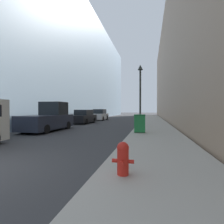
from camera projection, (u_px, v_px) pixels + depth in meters
sidewalk_right at (153, 123)px, 20.65m from camera, size 3.26×60.00×0.15m
building_left_glass at (61, 66)px, 31.84m from camera, size 12.00×60.00×19.46m
building_right_stone at (205, 64)px, 26.68m from camera, size 12.00×60.00×17.37m
fire_hydrant at (123, 157)px, 4.02m from camera, size 0.51×0.39×0.76m
trash_bin at (140, 123)px, 11.49m from camera, size 0.71×0.61×1.19m
lamppost at (140, 88)px, 16.33m from camera, size 0.48×0.48×5.72m
pickup_truck at (49, 119)px, 13.85m from camera, size 2.04×5.15×2.29m
parked_sedan_near at (84, 117)px, 21.22m from camera, size 1.84×4.72×1.65m
parked_sedan_far at (100, 115)px, 27.67m from camera, size 1.86×4.26×1.73m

